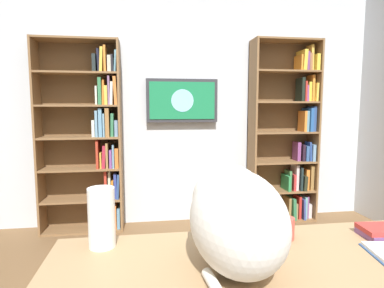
# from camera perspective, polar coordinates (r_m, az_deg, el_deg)

# --- Properties ---
(wall_back) EXTENTS (4.52, 0.06, 2.70)m
(wall_back) POSITION_cam_1_polar(r_m,az_deg,el_deg) (3.73, -1.38, 6.82)
(wall_back) COLOR silver
(wall_back) RESTS_ON ground
(bookshelf_left) EXTENTS (0.77, 0.28, 2.09)m
(bookshelf_left) POSITION_cam_1_polar(r_m,az_deg,el_deg) (3.93, 17.00, 1.14)
(bookshelf_left) COLOR brown
(bookshelf_left) RESTS_ON ground
(bookshelf_right) EXTENTS (0.86, 0.28, 2.03)m
(bookshelf_right) POSITION_cam_1_polar(r_m,az_deg,el_deg) (3.59, -17.47, 1.31)
(bookshelf_right) COLOR brown
(bookshelf_right) RESTS_ON ground
(wall_mounted_tv) EXTENTS (0.80, 0.07, 0.48)m
(wall_mounted_tv) POSITION_cam_1_polar(r_m,az_deg,el_deg) (3.65, -1.77, 7.69)
(wall_mounted_tv) COLOR #333338
(cat) EXTENTS (0.33, 0.65, 0.38)m
(cat) POSITION_cam_1_polar(r_m,az_deg,el_deg) (1.20, 7.54, -12.20)
(cat) COLOR white
(cat) RESTS_ON desk
(paper_towel_roll) EXTENTS (0.11, 0.11, 0.25)m
(paper_towel_roll) POSITION_cam_1_polar(r_m,az_deg,el_deg) (1.41, -15.72, -12.43)
(paper_towel_roll) COLOR white
(paper_towel_roll) RESTS_ON desk
(coffee_mug) EXTENTS (0.08, 0.08, 0.10)m
(coffee_mug) POSITION_cam_1_polar(r_m,az_deg,el_deg) (1.52, 16.18, -14.13)
(coffee_mug) COLOR #D84C3F
(coffee_mug) RESTS_ON desk
(desk_book_stack) EXTENTS (0.17, 0.15, 0.05)m
(desk_book_stack) POSITION_cam_1_polar(r_m,az_deg,el_deg) (1.71, 30.26, -13.31)
(desk_book_stack) COLOR #7A4C84
(desk_book_stack) RESTS_ON desk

